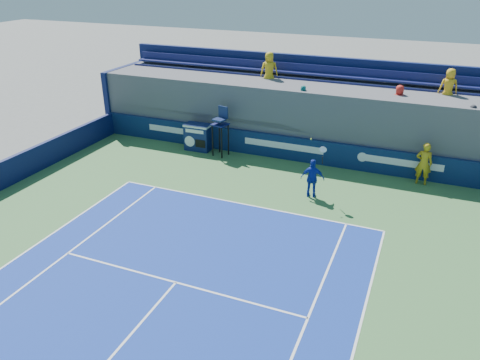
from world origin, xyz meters
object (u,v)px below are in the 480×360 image
at_px(match_clock, 198,136).
at_px(tennis_player, 312,178).
at_px(umpire_chair, 221,126).
at_px(ball_person, 424,164).

bearing_deg(match_clock, tennis_player, -23.73).
bearing_deg(umpire_chair, match_clock, 171.54).
xyz_separation_m(ball_person, match_clock, (-10.88, -0.06, -0.22)).
relative_size(ball_person, umpire_chair, 0.77).
bearing_deg(match_clock, ball_person, 0.34).
height_order(ball_person, umpire_chair, umpire_chair).
distance_m(ball_person, tennis_player, 5.11).
bearing_deg(ball_person, tennis_player, 38.44).
relative_size(match_clock, umpire_chair, 0.56).
xyz_separation_m(umpire_chair, tennis_player, (5.37, -2.77, -0.69)).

